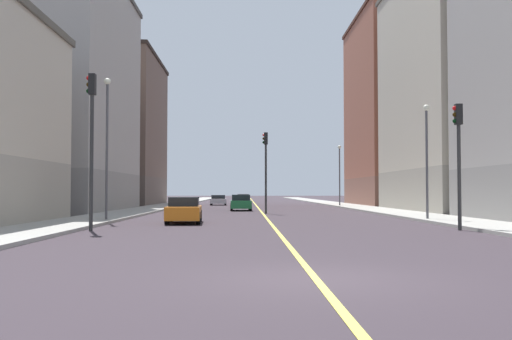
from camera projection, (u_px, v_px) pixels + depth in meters
ground_plane at (315, 279)px, 11.04m from camera, size 400.00×400.00×0.00m
sidewalk_left at (354, 206)px, 60.20m from camera, size 3.60×168.00×0.15m
sidewalk_right at (161, 207)px, 59.80m from camera, size 3.60×168.00×0.15m
lane_center_stripe at (258, 207)px, 60.00m from camera, size 0.16×154.00×0.01m
building_left_mid at (458, 88)px, 47.92m from camera, size 9.47×18.58×20.58m
building_left_far at (395, 110)px, 67.71m from camera, size 9.47×18.20×22.49m
building_right_midblock at (65, 95)px, 48.17m from camera, size 9.47×19.21×19.62m
building_right_distant at (120, 131)px, 69.31m from camera, size 9.47×17.38×17.90m
traffic_light_left_near at (458, 148)px, 24.78m from camera, size 0.40×0.32×5.48m
traffic_light_right_near at (91, 130)px, 24.49m from camera, size 0.40×0.32×6.73m
traffic_light_median_far at (266, 161)px, 43.03m from camera, size 0.40×0.32×6.11m
street_lamp_left_near at (427, 148)px, 32.29m from camera, size 0.36×0.36×6.44m
street_lamp_right_near at (107, 134)px, 31.34m from camera, size 0.36×0.36×7.76m
street_lamp_left_far at (340, 169)px, 61.92m from camera, size 0.36×0.36×6.50m
car_orange at (184, 211)px, 30.14m from camera, size 1.95×4.33×1.38m
car_silver at (218, 200)px, 69.49m from camera, size 2.02×4.47×1.22m
car_green at (241, 203)px, 49.75m from camera, size 1.90×4.27×1.39m
car_maroon at (243, 199)px, 76.91m from camera, size 1.83×4.11×1.29m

